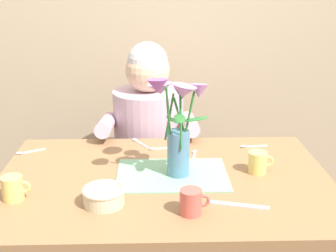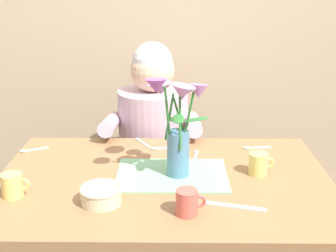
{
  "view_description": "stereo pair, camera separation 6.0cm",
  "coord_description": "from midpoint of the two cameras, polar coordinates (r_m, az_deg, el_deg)",
  "views": [
    {
      "loc": [
        -0.03,
        -1.42,
        1.43
      ],
      "look_at": [
        0.02,
        0.05,
        0.92
      ],
      "focal_mm": 47.01,
      "sensor_mm": 36.0,
      "label": 1
    },
    {
      "loc": [
        0.03,
        -1.42,
        1.43
      ],
      "look_at": [
        0.02,
        0.05,
        0.92
      ],
      "focal_mm": 47.01,
      "sensor_mm": 36.0,
      "label": 2
    }
  ],
  "objects": [
    {
      "name": "ceramic_bowl",
      "position": [
        1.42,
        -9.54,
        -8.89
      ],
      "size": [
        0.14,
        0.14,
        0.06
      ],
      "color": "beige",
      "rests_on": "dining_table"
    },
    {
      "name": "spoon_0",
      "position": [
        1.91,
        -4.84,
        -2.03
      ],
      "size": [
        0.08,
        0.11,
        0.01
      ],
      "color": "silver",
      "rests_on": "dining_table"
    },
    {
      "name": "dinner_knife",
      "position": [
        1.42,
        7.95,
        -10.13
      ],
      "size": [
        0.19,
        0.06,
        0.0
      ],
      "primitive_type": "cube",
      "rotation": [
        0.0,
        0.0,
        -0.25
      ],
      "color": "silver",
      "rests_on": "dining_table"
    },
    {
      "name": "spoon_2",
      "position": [
        1.9,
        -18.81,
        -3.23
      ],
      "size": [
        0.11,
        0.07,
        0.01
      ],
      "color": "silver",
      "rests_on": "dining_table"
    },
    {
      "name": "spoon_3",
      "position": [
        1.78,
        2.47,
        -3.66
      ],
      "size": [
        0.03,
        0.12,
        0.01
      ],
      "color": "silver",
      "rests_on": "dining_table"
    },
    {
      "name": "flower_vase",
      "position": [
        1.52,
        0.02,
        0.61
      ],
      "size": [
        0.23,
        0.24,
        0.38
      ],
      "color": "teal",
      "rests_on": "dining_table"
    },
    {
      "name": "spoon_4",
      "position": [
        1.83,
        -2.23,
        -2.92
      ],
      "size": [
        0.12,
        0.03,
        0.01
      ],
      "color": "silver",
      "rests_on": "dining_table"
    },
    {
      "name": "ceramic_mug",
      "position": [
        1.64,
        10.56,
        -4.65
      ],
      "size": [
        0.09,
        0.07,
        0.08
      ],
      "color": "#E5C666",
      "rests_on": "dining_table"
    },
    {
      "name": "wood_panel_backdrop",
      "position": [
        2.48,
        -1.77,
        14.96
      ],
      "size": [
        4.0,
        0.1,
        2.5
      ],
      "primitive_type": "cube",
      "color": "tan",
      "rests_on": "ground_plane"
    },
    {
      "name": "seated_person",
      "position": [
        2.22,
        -3.26,
        -3.92
      ],
      "size": [
        0.45,
        0.47,
        1.14
      ],
      "rotation": [
        0.0,
        0.0,
        0.04
      ],
      "color": "#4C4C56",
      "rests_on": "ground_plane"
    },
    {
      "name": "spoon_1",
      "position": [
        1.88,
        9.63,
        -2.61
      ],
      "size": [
        0.12,
        0.03,
        0.01
      ],
      "color": "silver",
      "rests_on": "dining_table"
    },
    {
      "name": "coffee_cup",
      "position": [
        1.52,
        -20.52,
        -7.57
      ],
      "size": [
        0.09,
        0.07,
        0.08
      ],
      "color": "#E5C666",
      "rests_on": "dining_table"
    },
    {
      "name": "striped_placemat",
      "position": [
        1.6,
        -0.54,
        -6.35
      ],
      "size": [
        0.4,
        0.28,
        0.0
      ],
      "primitive_type": "cube",
      "color": "#7AB289",
      "rests_on": "dining_table"
    },
    {
      "name": "tea_cup",
      "position": [
        1.35,
        1.76,
        -9.81
      ],
      "size": [
        0.09,
        0.07,
        0.08
      ],
      "color": "#CC564C",
      "rests_on": "dining_table"
    },
    {
      "name": "dining_table",
      "position": [
        1.63,
        -1.56,
        -9.83
      ],
      "size": [
        1.2,
        0.8,
        0.74
      ],
      "color": "olive",
      "rests_on": "ground_plane"
    }
  ]
}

